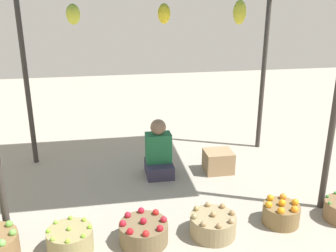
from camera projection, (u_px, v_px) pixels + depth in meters
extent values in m
plane|color=#A09787|center=(162.00, 182.00, 5.05)|extent=(14.00, 14.00, 0.00)
cylinder|color=#38332D|center=(335.00, 106.00, 4.05)|extent=(0.07, 0.07, 2.46)
cylinder|color=#38332D|center=(26.00, 80.00, 5.23)|extent=(0.07, 0.07, 2.46)
cylinder|color=#38332D|center=(263.00, 72.00, 5.80)|extent=(0.07, 0.07, 2.46)
ellipsoid|color=yellow|center=(73.00, 14.00, 4.10)|extent=(0.15, 0.15, 0.22)
ellipsoid|color=yellow|center=(164.00, 14.00, 4.21)|extent=(0.14, 0.14, 0.22)
ellipsoid|color=yellow|center=(240.00, 12.00, 4.49)|extent=(0.15, 0.15, 0.28)
cube|color=#343249|center=(159.00, 168.00, 5.22)|extent=(0.36, 0.44, 0.18)
cube|color=#216D41|center=(158.00, 148.00, 5.17)|extent=(0.34, 0.22, 0.40)
sphere|color=#846750|center=(158.00, 127.00, 5.07)|extent=(0.21, 0.21, 0.21)
sphere|color=#6CAB48|center=(13.00, 232.00, 3.51)|extent=(0.07, 0.07, 0.07)
sphere|color=#66AB3F|center=(9.00, 224.00, 3.64)|extent=(0.07, 0.07, 0.07)
sphere|color=#6FB750|center=(2.00, 243.00, 3.36)|extent=(0.07, 0.07, 0.07)
cylinder|color=#958858|center=(70.00, 241.00, 3.65)|extent=(0.44, 0.44, 0.24)
sphere|color=#8DCE3D|center=(69.00, 228.00, 3.61)|extent=(0.04, 0.04, 0.04)
sphere|color=#86C831|center=(90.00, 227.00, 3.64)|extent=(0.04, 0.04, 0.04)
sphere|color=#95CC33|center=(84.00, 219.00, 3.76)|extent=(0.04, 0.04, 0.04)
sphere|color=#86C033|center=(70.00, 218.00, 3.79)|extent=(0.04, 0.04, 0.04)
sphere|color=#8ACC40|center=(56.00, 222.00, 3.71)|extent=(0.04, 0.04, 0.04)
sphere|color=#82D031|center=(48.00, 231.00, 3.58)|extent=(0.04, 0.04, 0.04)
sphere|color=#93D040|center=(53.00, 239.00, 3.46)|extent=(0.04, 0.04, 0.04)
sphere|color=#94CE35|center=(68.00, 241.00, 3.43)|extent=(0.04, 0.04, 0.04)
sphere|color=#82CD2F|center=(83.00, 236.00, 3.51)|extent=(0.04, 0.04, 0.04)
cylinder|color=brown|center=(144.00, 233.00, 3.80)|extent=(0.49, 0.49, 0.21)
sphere|color=#AA1626|center=(143.00, 221.00, 3.76)|extent=(0.07, 0.07, 0.07)
sphere|color=#AD1E2A|center=(164.00, 220.00, 3.79)|extent=(0.07, 0.07, 0.07)
sphere|color=red|center=(156.00, 212.00, 3.91)|extent=(0.07, 0.07, 0.07)
sphere|color=red|center=(141.00, 211.00, 3.95)|extent=(0.07, 0.07, 0.07)
sphere|color=#AF1C2D|center=(128.00, 215.00, 3.87)|extent=(0.07, 0.07, 0.07)
sphere|color=red|center=(123.00, 224.00, 3.72)|extent=(0.07, 0.07, 0.07)
sphere|color=red|center=(130.00, 232.00, 3.60)|extent=(0.07, 0.07, 0.07)
sphere|color=red|center=(146.00, 234.00, 3.57)|extent=(0.07, 0.07, 0.07)
sphere|color=#AD161F|center=(160.00, 228.00, 3.65)|extent=(0.07, 0.07, 0.07)
cylinder|color=#94835C|center=(213.00, 225.00, 3.92)|extent=(0.47, 0.47, 0.22)
sphere|color=#A38254|center=(213.00, 214.00, 3.87)|extent=(0.06, 0.06, 0.06)
sphere|color=#9D7A51|center=(232.00, 213.00, 3.91)|extent=(0.06, 0.06, 0.06)
sphere|color=#9A774C|center=(222.00, 206.00, 4.03)|extent=(0.06, 0.06, 0.06)
sphere|color=#A18357|center=(208.00, 204.00, 4.06)|extent=(0.06, 0.06, 0.06)
sphere|color=#9A8550|center=(196.00, 209.00, 3.98)|extent=(0.06, 0.06, 0.06)
sphere|color=#94885B|center=(194.00, 217.00, 3.84)|extent=(0.06, 0.06, 0.06)
sphere|color=#967B53|center=(203.00, 224.00, 3.72)|extent=(0.06, 0.06, 0.06)
sphere|color=#9C764D|center=(219.00, 226.00, 3.69)|extent=(0.06, 0.06, 0.06)
sphere|color=#9D815C|center=(231.00, 221.00, 3.77)|extent=(0.06, 0.06, 0.06)
cylinder|color=olive|center=(281.00, 214.00, 4.11)|extent=(0.39, 0.39, 0.22)
sphere|color=orange|center=(282.00, 203.00, 4.07)|extent=(0.08, 0.08, 0.08)
sphere|color=orange|center=(295.00, 202.00, 4.10)|extent=(0.08, 0.08, 0.08)
sphere|color=orange|center=(283.00, 197.00, 4.21)|extent=(0.08, 0.08, 0.08)
sphere|color=orange|center=(270.00, 198.00, 4.18)|extent=(0.08, 0.08, 0.08)
sphere|color=orange|center=(269.00, 205.00, 4.05)|extent=(0.08, 0.08, 0.08)
sphere|color=orange|center=(281.00, 211.00, 3.94)|extent=(0.08, 0.08, 0.08)
sphere|color=orange|center=(295.00, 209.00, 3.96)|extent=(0.08, 0.08, 0.08)
sphere|color=green|center=(335.00, 193.00, 4.32)|extent=(0.04, 0.04, 0.04)
sphere|color=#2E8634|center=(327.00, 196.00, 4.25)|extent=(0.04, 0.04, 0.04)
sphere|color=#3F8F34|center=(330.00, 203.00, 4.12)|extent=(0.04, 0.04, 0.04)
cube|color=#9F7E57|center=(218.00, 161.00, 5.30)|extent=(0.38, 0.34, 0.30)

